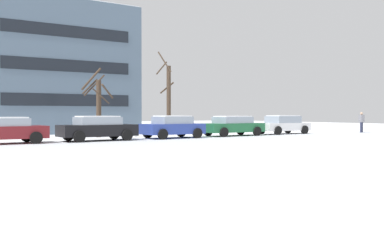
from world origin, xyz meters
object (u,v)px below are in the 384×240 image
object	(u,v)px
parked_car_black	(98,128)
parked_car_green	(233,126)
parked_car_white	(283,124)
parked_car_maroon	(5,130)
pedestrian_crossing	(361,121)
parked_car_blue	(172,127)

from	to	relation	value
parked_car_black	parked_car_green	xyz separation A→B (m)	(9.97, 0.02, -0.02)
parked_car_white	parked_car_black	bearing A→B (deg)	-179.59
parked_car_maroon	parked_car_green	bearing A→B (deg)	-0.85
parked_car_black	pedestrian_crossing	size ratio (longest dim) A/B	2.64
parked_car_green	parked_car_white	distance (m)	4.99
parked_car_black	pedestrian_crossing	world-z (taller)	pedestrian_crossing
parked_car_blue	pedestrian_crossing	size ratio (longest dim) A/B	2.35
parked_car_black	parked_car_blue	distance (m)	4.99
parked_car_black	parked_car_green	world-z (taller)	parked_car_black
parked_car_maroon	parked_car_black	distance (m)	4.99
parked_car_blue	parked_car_green	distance (m)	4.99
parked_car_green	parked_car_white	size ratio (longest dim) A/B	1.04
parked_car_maroon	pedestrian_crossing	distance (m)	27.21
parked_car_maroon	pedestrian_crossing	bearing A→B (deg)	-3.88
parked_car_black	parked_car_blue	size ratio (longest dim) A/B	1.12
parked_car_blue	parked_car_white	distance (m)	9.97
parked_car_blue	pedestrian_crossing	xyz separation A→B (m)	(17.18, -1.51, 0.23)
parked_car_maroon	parked_car_green	world-z (taller)	same
parked_car_black	parked_car_blue	world-z (taller)	same
parked_car_black	parked_car_white	distance (m)	14.96
parked_car_green	pedestrian_crossing	xyz separation A→B (m)	(12.19, -1.62, 0.25)
parked_car_black	pedestrian_crossing	xyz separation A→B (m)	(22.16, -1.60, 0.23)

